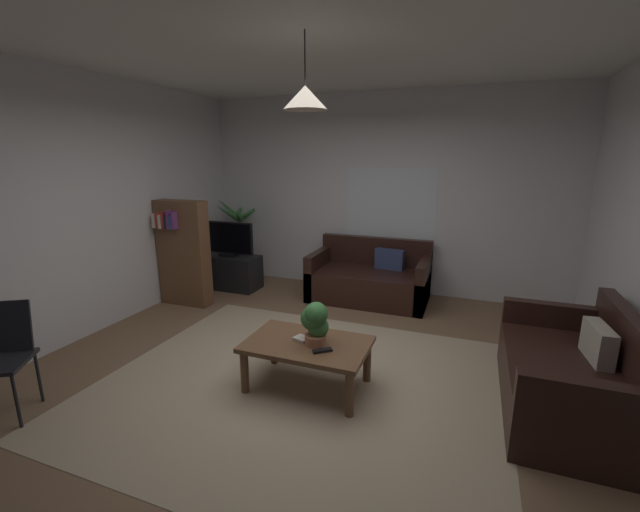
% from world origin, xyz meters
% --- Properties ---
extents(floor, '(5.24, 5.33, 0.02)m').
position_xyz_m(floor, '(0.00, 0.00, -0.01)').
color(floor, brown).
rests_on(floor, ground).
extents(rug, '(3.40, 2.93, 0.01)m').
position_xyz_m(rug, '(0.00, -0.20, 0.00)').
color(rug, tan).
rests_on(rug, ground).
extents(wall_back, '(5.36, 0.06, 2.83)m').
position_xyz_m(wall_back, '(0.00, 2.70, 1.41)').
color(wall_back, silver).
rests_on(wall_back, ground).
extents(wall_left, '(0.06, 5.33, 2.83)m').
position_xyz_m(wall_left, '(-2.65, 0.00, 1.41)').
color(wall_left, silver).
rests_on(wall_left, ground).
extents(ceiling, '(5.24, 5.33, 0.02)m').
position_xyz_m(ceiling, '(0.00, 0.00, 2.84)').
color(ceiling, white).
extents(window_pane, '(1.28, 0.01, 1.14)m').
position_xyz_m(window_pane, '(0.18, 2.66, 1.22)').
color(window_pane, white).
extents(couch_under_window, '(1.59, 0.88, 0.82)m').
position_xyz_m(couch_under_window, '(0.03, 2.17, 0.27)').
color(couch_under_window, black).
rests_on(couch_under_window, ground).
extents(couch_right_side, '(0.88, 1.55, 0.82)m').
position_xyz_m(couch_right_side, '(2.12, 0.20, 0.27)').
color(couch_right_side, black).
rests_on(couch_right_side, ground).
extents(coffee_table, '(1.04, 0.66, 0.42)m').
position_xyz_m(coffee_table, '(0.07, -0.20, 0.35)').
color(coffee_table, brown).
rests_on(coffee_table, ground).
extents(book_on_table_0, '(0.15, 0.13, 0.03)m').
position_xyz_m(book_on_table_0, '(0.01, -0.18, 0.43)').
color(book_on_table_0, beige).
rests_on(book_on_table_0, coffee_table).
extents(remote_on_table_0, '(0.16, 0.14, 0.02)m').
position_xyz_m(remote_on_table_0, '(0.26, -0.32, 0.43)').
color(remote_on_table_0, black).
rests_on(remote_on_table_0, coffee_table).
extents(potted_plant_on_table, '(0.24, 0.23, 0.37)m').
position_xyz_m(potted_plant_on_table, '(0.14, -0.19, 0.62)').
color(potted_plant_on_table, '#B77051').
rests_on(potted_plant_on_table, coffee_table).
extents(tv_stand, '(0.90, 0.44, 0.50)m').
position_xyz_m(tv_stand, '(-2.07, 1.92, 0.25)').
color(tv_stand, black).
rests_on(tv_stand, ground).
extents(tv, '(0.83, 0.16, 0.52)m').
position_xyz_m(tv, '(-2.07, 1.89, 0.77)').
color(tv, black).
rests_on(tv, tv_stand).
extents(potted_palm_corner, '(0.82, 0.85, 1.31)m').
position_xyz_m(potted_palm_corner, '(-2.21, 2.46, 0.60)').
color(potted_palm_corner, brown).
rests_on(potted_palm_corner, ground).
extents(bookshelf_corner, '(0.70, 0.31, 1.40)m').
position_xyz_m(bookshelf_corner, '(-2.25, 1.12, 0.72)').
color(bookshelf_corner, brown).
rests_on(bookshelf_corner, ground).
extents(folding_chair, '(0.55, 0.56, 0.87)m').
position_xyz_m(folding_chair, '(-1.96, -1.35, 0.51)').
color(folding_chair, black).
rests_on(folding_chair, ground).
extents(pendant_lamp, '(0.33, 0.33, 0.54)m').
position_xyz_m(pendant_lamp, '(0.07, -0.20, 2.37)').
color(pendant_lamp, black).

